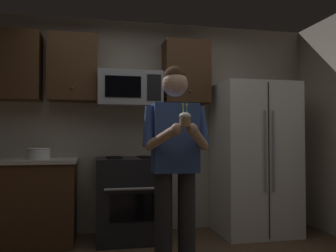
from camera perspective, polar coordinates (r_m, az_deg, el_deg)
The scene contains 9 objects.
wall_back at distance 4.40m, azimuth -4.70°, elevation 0.06°, with size 4.40×0.10×2.60m, color #B7AD99.
oven_range at distance 4.05m, azimuth -6.20°, elevation -11.67°, with size 0.76×0.70×0.93m.
microwave at distance 4.15m, azimuth -6.29°, elevation 6.00°, with size 0.74×0.41×0.40m.
refrigerator at distance 4.37m, azimuth 13.94°, elevation -5.12°, with size 0.90×0.75×1.80m.
cabinet_row_upper at distance 4.23m, azimuth -14.23°, elevation 9.06°, with size 2.78×0.36×0.76m.
counter_left at distance 4.16m, azimuth -24.72°, elevation -11.26°, with size 1.44×0.66×0.92m.
bowl_large_white at distance 4.06m, azimuth -20.33°, elevation -4.17°, with size 0.25×0.25×0.12m.
person at distance 2.94m, azimuth 1.20°, elevation -4.98°, with size 0.60×0.48×1.76m.
cupcake at distance 2.62m, azimuth 2.80°, elevation 1.15°, with size 0.09×0.09×0.17m.
Camera 1 is at (-0.53, -2.62, 1.16)m, focal length 37.32 mm.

